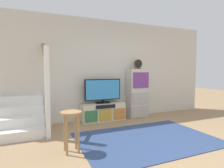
% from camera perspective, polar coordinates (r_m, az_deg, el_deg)
% --- Properties ---
extents(ground_plane, '(20.00, 20.00, 0.00)m').
position_cam_1_polar(ground_plane, '(3.40, 16.53, -19.06)').
color(ground_plane, '#997A56').
extents(back_wall, '(6.40, 0.12, 2.70)m').
position_cam_1_polar(back_wall, '(5.25, -0.70, 4.31)').
color(back_wall, beige).
rests_on(back_wall, ground_plane).
extents(area_rug, '(2.60, 1.80, 0.01)m').
position_cam_1_polar(area_rug, '(3.84, 10.55, -16.10)').
color(area_rug, navy).
rests_on(area_rug, ground_plane).
extents(media_console, '(1.16, 0.38, 0.47)m').
position_cam_1_polar(media_console, '(5.01, -2.69, -8.53)').
color(media_console, beige).
rests_on(media_console, ground_plane).
extents(television, '(0.99, 0.22, 0.64)m').
position_cam_1_polar(television, '(4.94, -2.81, -1.95)').
color(television, black).
rests_on(television, media_console).
extents(side_cabinet, '(0.58, 0.38, 1.38)m').
position_cam_1_polar(side_cabinet, '(5.41, 7.81, -2.78)').
color(side_cabinet, beige).
rests_on(side_cabinet, ground_plane).
extents(desk_clock, '(0.25, 0.08, 0.27)m').
position_cam_1_polar(desk_clock, '(5.36, 7.95, 6.01)').
color(desk_clock, '#4C3823').
rests_on(desk_clock, side_cabinet).
extents(staircase, '(1.00, 1.36, 2.20)m').
position_cam_1_polar(staircase, '(4.69, -25.68, -8.12)').
color(staircase, white).
rests_on(staircase, ground_plane).
extents(bar_stool_near, '(0.34, 0.34, 0.67)m').
position_cam_1_polar(bar_stool_near, '(3.16, -12.28, -11.18)').
color(bar_stool_near, '#A37A4C').
rests_on(bar_stool_near, ground_plane).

